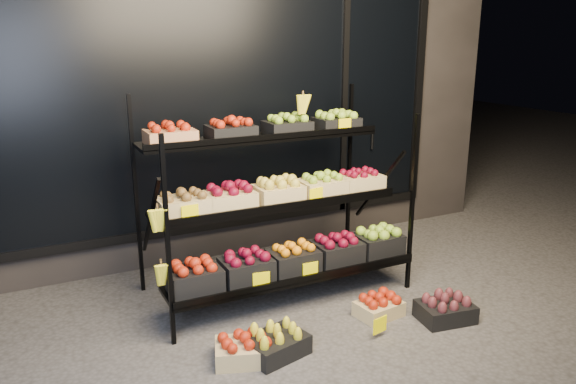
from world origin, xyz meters
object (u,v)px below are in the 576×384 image
display_rack (278,203)px  floor_crate_left (244,349)px  floor_crate_midright (379,306)px  floor_crate_midleft (276,342)px

display_rack → floor_crate_left: display_rack is taller
display_rack → floor_crate_midright: bearing=-54.8°
display_rack → floor_crate_midleft: bearing=-116.5°
display_rack → floor_crate_midright: 1.13m
floor_crate_left → floor_crate_midright: 1.18m
display_rack → floor_crate_midleft: 1.19m
floor_crate_midleft → floor_crate_midright: bearing=-5.4°
floor_crate_left → display_rack: bearing=71.3°
floor_crate_left → floor_crate_midright: bearing=24.9°
floor_crate_left → floor_crate_midright: (1.17, 0.11, -0.01)m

